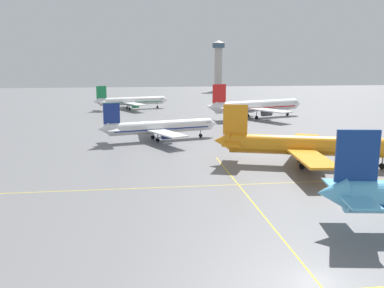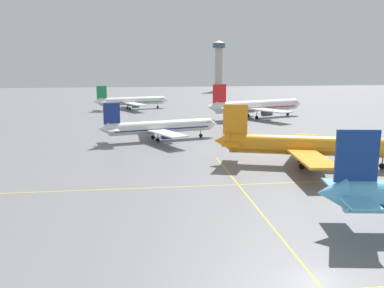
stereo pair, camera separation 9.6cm
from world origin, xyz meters
name	(u,v)px [view 2 (the right image)]	position (x,y,z in m)	size (l,w,h in m)	color
ground_plane	(315,280)	(0.00, 0.00, 0.00)	(600.00, 600.00, 0.00)	slate
airliner_second_row	(310,146)	(17.10, 43.42, 4.15)	(38.36, 32.75, 12.16)	orange
airliner_third_row	(160,127)	(-11.18, 75.35, 3.51)	(32.72, 27.86, 10.29)	white
airliner_far_left_stand	(256,106)	(26.25, 115.08, 4.33)	(39.72, 33.97, 12.67)	white
airliner_far_right_stand	(131,101)	(-19.52, 148.77, 3.51)	(32.61, 27.77, 10.27)	white
taxiway_markings	(268,222)	(0.00, 15.26, 0.00)	(141.99, 75.93, 0.01)	yellow
control_tower	(219,61)	(38.64, 254.62, 19.82)	(8.82, 8.82, 33.81)	#ADA89E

